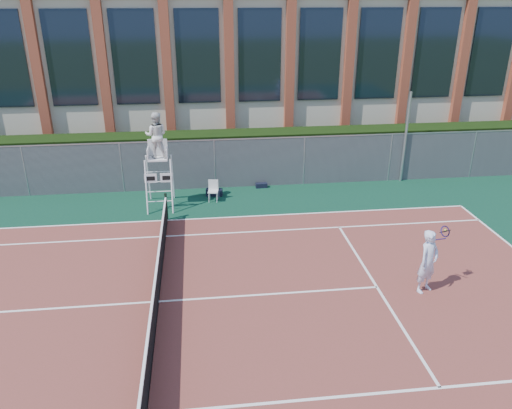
{
  "coord_description": "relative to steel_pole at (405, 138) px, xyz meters",
  "views": [
    {
      "loc": [
        1.35,
        -12.12,
        8.09
      ],
      "look_at": [
        3.14,
        3.0,
        1.59
      ],
      "focal_mm": 35.0,
      "sensor_mm": 36.0,
      "label": 1
    }
  ],
  "objects": [
    {
      "name": "tennis_court",
      "position": [
        -10.58,
        -8.7,
        -2.04
      ],
      "size": [
        23.77,
        10.97,
        0.02
      ],
      "primitive_type": "cube",
      "color": "brown",
      "rests_on": "apron"
    },
    {
      "name": "hedge",
      "position": [
        -10.58,
        1.3,
        -0.96
      ],
      "size": [
        40.0,
        1.4,
        2.2
      ],
      "primitive_type": "cube",
      "color": "black",
      "rests_on": "ground"
    },
    {
      "name": "sports_bag_far",
      "position": [
        -6.54,
        -0.13,
        -1.95
      ],
      "size": [
        0.52,
        0.25,
        0.2
      ],
      "primitive_type": "cube",
      "rotation": [
        0.0,
        0.0,
        0.05
      ],
      "color": "black",
      "rests_on": "apron"
    },
    {
      "name": "steel_pole",
      "position": [
        0.0,
        0.0,
        0.0
      ],
      "size": [
        0.12,
        0.12,
        4.12
      ],
      "primitive_type": "cylinder",
      "color": "#9EA0A5",
      "rests_on": "ground"
    },
    {
      "name": "plastic_chair",
      "position": [
        -8.73,
        -1.36,
        -1.53
      ],
      "size": [
        0.46,
        0.46,
        0.88
      ],
      "color": "silver",
      "rests_on": "apron"
    },
    {
      "name": "fence",
      "position": [
        -10.58,
        0.1,
        -0.96
      ],
      "size": [
        40.0,
        0.06,
        2.2
      ],
      "primitive_type": null,
      "color": "#595E60",
      "rests_on": "ground"
    },
    {
      "name": "sports_bag_near",
      "position": [
        -8.68,
        -0.84,
        -1.9
      ],
      "size": [
        0.73,
        0.4,
        0.3
      ],
      "primitive_type": "cube",
      "rotation": [
        0.0,
        0.0,
        -0.18
      ],
      "color": "black",
      "rests_on": "apron"
    },
    {
      "name": "building",
      "position": [
        -10.58,
        9.25,
        2.09
      ],
      "size": [
        45.0,
        10.6,
        8.22
      ],
      "color": "beige",
      "rests_on": "ground"
    },
    {
      "name": "umpire_chair",
      "position": [
        -10.87,
        -1.65,
        0.8
      ],
      "size": [
        1.09,
        1.68,
        3.92
      ],
      "color": "white",
      "rests_on": "ground"
    },
    {
      "name": "tennis_player",
      "position": [
        -2.87,
        -9.02,
        -1.06
      ],
      "size": [
        1.12,
        0.84,
        1.92
      ],
      "color": "silver",
      "rests_on": "tennis_court"
    },
    {
      "name": "ground",
      "position": [
        -10.58,
        -8.7,
        -2.06
      ],
      "size": [
        120.0,
        120.0,
        0.0
      ],
      "primitive_type": "plane",
      "color": "#233814"
    },
    {
      "name": "apron",
      "position": [
        -10.58,
        -7.7,
        -2.05
      ],
      "size": [
        36.0,
        20.0,
        0.01
      ],
      "primitive_type": "cube",
      "color": "#0B3325",
      "rests_on": "ground"
    },
    {
      "name": "tennis_net",
      "position": [
        -10.58,
        -8.7,
        -1.52
      ],
      "size": [
        0.1,
        11.3,
        1.1
      ],
      "color": "black",
      "rests_on": "ground"
    }
  ]
}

